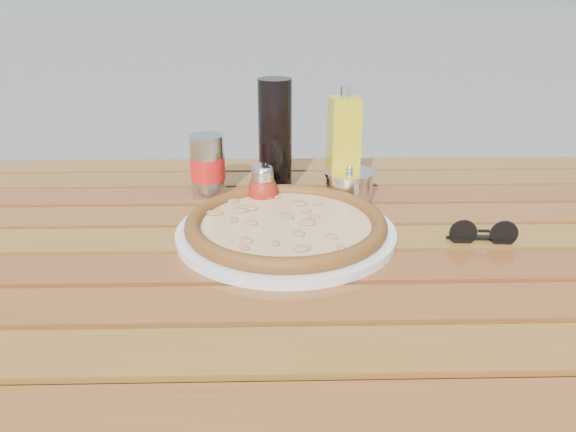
{
  "coord_description": "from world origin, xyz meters",
  "views": [
    {
      "loc": [
        -0.02,
        -0.84,
        1.14
      ],
      "look_at": [
        0.0,
        0.02,
        0.78
      ],
      "focal_mm": 35.0,
      "sensor_mm": 36.0,
      "label": 1
    }
  ],
  "objects_px": {
    "dark_bottle": "(275,136)",
    "soda_can": "(208,166)",
    "oregano_shaker": "(263,185)",
    "pizza": "(286,224)",
    "pepper_shaker": "(263,188)",
    "parmesan_tin": "(349,186)",
    "sunglasses": "(483,234)",
    "plate": "(286,232)",
    "olive_oil_cruet": "(343,146)",
    "table": "(288,278)"
  },
  "relations": [
    {
      "from": "pepper_shaker",
      "to": "soda_can",
      "type": "relative_size",
      "value": 0.68
    },
    {
      "from": "parmesan_tin",
      "to": "pizza",
      "type": "bearing_deg",
      "value": -127.37
    },
    {
      "from": "table",
      "to": "parmesan_tin",
      "type": "bearing_deg",
      "value": 54.37
    },
    {
      "from": "oregano_shaker",
      "to": "table",
      "type": "bearing_deg",
      "value": -73.91
    },
    {
      "from": "pizza",
      "to": "oregano_shaker",
      "type": "height_order",
      "value": "oregano_shaker"
    },
    {
      "from": "table",
      "to": "soda_can",
      "type": "xyz_separation_m",
      "value": [
        -0.15,
        0.2,
        0.13
      ]
    },
    {
      "from": "table",
      "to": "olive_oil_cruet",
      "type": "height_order",
      "value": "olive_oil_cruet"
    },
    {
      "from": "pepper_shaker",
      "to": "soda_can",
      "type": "xyz_separation_m",
      "value": [
        -0.11,
        0.07,
        0.02
      ]
    },
    {
      "from": "pizza",
      "to": "olive_oil_cruet",
      "type": "height_order",
      "value": "olive_oil_cruet"
    },
    {
      "from": "dark_bottle",
      "to": "parmesan_tin",
      "type": "relative_size",
      "value": 1.86
    },
    {
      "from": "olive_oil_cruet",
      "to": "soda_can",
      "type": "bearing_deg",
      "value": -178.54
    },
    {
      "from": "pepper_shaker",
      "to": "parmesan_tin",
      "type": "height_order",
      "value": "pepper_shaker"
    },
    {
      "from": "oregano_shaker",
      "to": "olive_oil_cruet",
      "type": "bearing_deg",
      "value": 20.78
    },
    {
      "from": "soda_can",
      "to": "sunglasses",
      "type": "relative_size",
      "value": 1.09
    },
    {
      "from": "parmesan_tin",
      "to": "sunglasses",
      "type": "bearing_deg",
      "value": -45.24
    },
    {
      "from": "table",
      "to": "oregano_shaker",
      "type": "xyz_separation_m",
      "value": [
        -0.04,
        0.15,
        0.11
      ]
    },
    {
      "from": "soda_can",
      "to": "sunglasses",
      "type": "bearing_deg",
      "value": -26.66
    },
    {
      "from": "pizza",
      "to": "pepper_shaker",
      "type": "bearing_deg",
      "value": 106.96
    },
    {
      "from": "plate",
      "to": "olive_oil_cruet",
      "type": "xyz_separation_m",
      "value": [
        0.11,
        0.21,
        0.09
      ]
    },
    {
      "from": "oregano_shaker",
      "to": "dark_bottle",
      "type": "relative_size",
      "value": 0.37
    },
    {
      "from": "oregano_shaker",
      "to": "parmesan_tin",
      "type": "distance_m",
      "value": 0.16
    },
    {
      "from": "oregano_shaker",
      "to": "sunglasses",
      "type": "relative_size",
      "value": 0.74
    },
    {
      "from": "table",
      "to": "plate",
      "type": "distance_m",
      "value": 0.08
    },
    {
      "from": "pizza",
      "to": "soda_can",
      "type": "distance_m",
      "value": 0.25
    },
    {
      "from": "pizza",
      "to": "plate",
      "type": "bearing_deg",
      "value": 0.0
    },
    {
      "from": "parmesan_tin",
      "to": "plate",
      "type": "bearing_deg",
      "value": -127.37
    },
    {
      "from": "plate",
      "to": "oregano_shaker",
      "type": "bearing_deg",
      "value": 105.33
    },
    {
      "from": "soda_can",
      "to": "olive_oil_cruet",
      "type": "xyz_separation_m",
      "value": [
        0.26,
        0.01,
        0.04
      ]
    },
    {
      "from": "pizza",
      "to": "olive_oil_cruet",
      "type": "bearing_deg",
      "value": 60.86
    },
    {
      "from": "oregano_shaker",
      "to": "plate",
      "type": "bearing_deg",
      "value": -74.67
    },
    {
      "from": "table",
      "to": "pizza",
      "type": "relative_size",
      "value": 3.09
    },
    {
      "from": "dark_bottle",
      "to": "soda_can",
      "type": "distance_m",
      "value": 0.15
    },
    {
      "from": "pizza",
      "to": "parmesan_tin",
      "type": "xyz_separation_m",
      "value": [
        0.12,
        0.16,
        0.01
      ]
    },
    {
      "from": "olive_oil_cruet",
      "to": "sunglasses",
      "type": "distance_m",
      "value": 0.32
    },
    {
      "from": "soda_can",
      "to": "parmesan_tin",
      "type": "bearing_deg",
      "value": -8.12
    },
    {
      "from": "dark_bottle",
      "to": "olive_oil_cruet",
      "type": "bearing_deg",
      "value": -12.24
    },
    {
      "from": "pepper_shaker",
      "to": "olive_oil_cruet",
      "type": "relative_size",
      "value": 0.39
    },
    {
      "from": "pepper_shaker",
      "to": "sunglasses",
      "type": "distance_m",
      "value": 0.39
    },
    {
      "from": "pepper_shaker",
      "to": "parmesan_tin",
      "type": "bearing_deg",
      "value": 10.53
    },
    {
      "from": "oregano_shaker",
      "to": "pizza",
      "type": "bearing_deg",
      "value": -74.67
    },
    {
      "from": "pizza",
      "to": "sunglasses",
      "type": "height_order",
      "value": "sunglasses"
    },
    {
      "from": "dark_bottle",
      "to": "olive_oil_cruet",
      "type": "relative_size",
      "value": 1.05
    },
    {
      "from": "olive_oil_cruet",
      "to": "parmesan_tin",
      "type": "xyz_separation_m",
      "value": [
        0.01,
        -0.05,
        -0.07
      ]
    },
    {
      "from": "dark_bottle",
      "to": "soda_can",
      "type": "relative_size",
      "value": 1.83
    },
    {
      "from": "pizza",
      "to": "parmesan_tin",
      "type": "distance_m",
      "value": 0.2
    },
    {
      "from": "pizza",
      "to": "oregano_shaker",
      "type": "distance_m",
      "value": 0.15
    },
    {
      "from": "pepper_shaker",
      "to": "parmesan_tin",
      "type": "xyz_separation_m",
      "value": [
        0.16,
        0.03,
        -0.01
      ]
    },
    {
      "from": "plate",
      "to": "oregano_shaker",
      "type": "distance_m",
      "value": 0.16
    },
    {
      "from": "plate",
      "to": "olive_oil_cruet",
      "type": "height_order",
      "value": "olive_oil_cruet"
    },
    {
      "from": "table",
      "to": "pizza",
      "type": "xyz_separation_m",
      "value": [
        -0.0,
        0.01,
        0.1
      ]
    }
  ]
}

